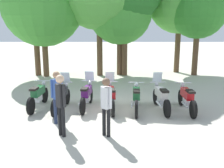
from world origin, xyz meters
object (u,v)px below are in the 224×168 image
object	(u,v)px
tree_1	(44,6)
tree_5	(181,1)
motorcycle_2	(88,95)
tree_3	(121,12)
motorcycle_4	(137,98)
motorcycle_5	(162,97)
motorcycle_3	(112,96)
person_2	(107,102)
tree_6	(199,11)
motorcycle_1	(62,97)
person_1	(62,100)
tree_0	(35,10)
person_0	(58,93)
motorcycle_0	(39,95)

from	to	relation	value
tree_1	tree_5	distance (m)	8.72
motorcycle_2	tree_3	size ratio (longest dim) A/B	0.37
motorcycle_4	motorcycle_5	bearing A→B (deg)	-81.70
motorcycle_3	tree_5	world-z (taller)	tree_5
person_2	tree_6	size ratio (longest dim) A/B	0.30
motorcycle_1	tree_3	bearing A→B (deg)	-12.17
motorcycle_3	tree_5	bearing A→B (deg)	-33.37
motorcycle_2	tree_1	world-z (taller)	tree_1
person_1	tree_3	size ratio (longest dim) A/B	0.31
motorcycle_4	tree_0	bearing A→B (deg)	43.02
motorcycle_5	person_1	xyz separation A→B (m)	(-3.32, -2.40, 0.57)
motorcycle_4	motorcycle_5	distance (m)	0.95
tree_3	motorcycle_3	bearing A→B (deg)	-94.25
tree_1	motorcycle_4	bearing A→B (deg)	-53.27
tree_1	tree_6	size ratio (longest dim) A/B	1.16
motorcycle_3	tree_5	distance (m)	10.16
person_0	tree_0	world-z (taller)	tree_0
motorcycle_1	tree_5	size ratio (longest dim) A/B	0.32
motorcycle_5	tree_0	xyz separation A→B (m)	(-6.63, 7.11, 3.56)
tree_1	motorcycle_0	bearing A→B (deg)	-78.87
tree_5	motorcycle_2	bearing A→B (deg)	-124.22
motorcycle_3	person_0	size ratio (longest dim) A/B	1.25
motorcycle_3	tree_0	world-z (taller)	tree_0
motorcycle_4	person_2	xyz separation A→B (m)	(-1.08, -2.34, 0.52)
motorcycle_3	person_1	world-z (taller)	person_1
motorcycle_3	person_1	bearing A→B (deg)	145.51
motorcycle_0	motorcycle_1	xyz separation A→B (m)	(0.95, -0.25, 0.01)
motorcycle_4	tree_0	size ratio (longest dim) A/B	0.37
motorcycle_3	person_0	world-z (taller)	person_0
motorcycle_0	tree_3	xyz separation A→B (m)	(3.38, 7.01, 3.44)
tree_5	tree_6	world-z (taller)	tree_5
person_1	tree_5	xyz separation A→B (m)	(5.89, 10.61, 3.57)
tree_3	tree_6	distance (m)	4.83
person_1	tree_6	world-z (taller)	tree_6
motorcycle_4	tree_6	bearing A→B (deg)	-26.85
person_1	tree_0	bearing A→B (deg)	63.85
tree_0	tree_1	distance (m)	0.75
person_2	tree_6	xyz separation A→B (m)	(5.49, 9.55, 3.01)
tree_1	motorcycle_1	bearing A→B (deg)	-71.67
motorcycle_0	person_2	size ratio (longest dim) A/B	1.26
motorcycle_3	motorcycle_4	world-z (taller)	motorcycle_3
motorcycle_2	motorcycle_4	size ratio (longest dim) A/B	1.00
motorcycle_2	person_0	world-z (taller)	person_0
motorcycle_4	tree_3	world-z (taller)	tree_3
tree_6	motorcycle_4	bearing A→B (deg)	-121.47
motorcycle_1	person_2	distance (m)	3.04
person_2	tree_0	bearing A→B (deg)	64.74
tree_0	motorcycle_3	bearing A→B (deg)	-56.07
motorcycle_5	tree_5	world-z (taller)	tree_5
person_0	person_1	world-z (taller)	person_1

